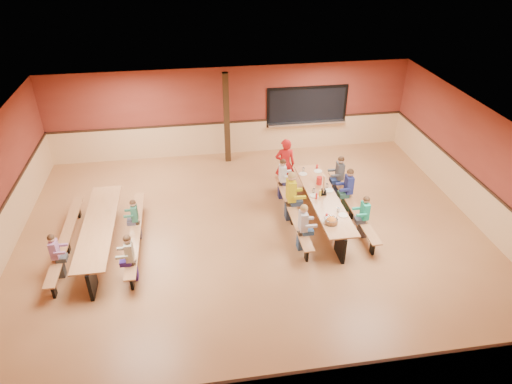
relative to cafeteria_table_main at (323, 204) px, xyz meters
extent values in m
plane|color=#9F663C|center=(-1.94, -0.47, -0.53)|extent=(12.00, 12.00, 0.00)
cube|color=maroon|center=(-1.94, 4.53, 0.97)|extent=(12.00, 0.04, 3.00)
cube|color=maroon|center=(-1.94, -5.47, 0.97)|extent=(12.00, 0.04, 3.00)
cube|color=maroon|center=(4.06, -0.47, 0.97)|extent=(0.04, 10.00, 3.00)
cube|color=white|center=(-1.94, -0.47, 2.47)|extent=(12.00, 10.00, 0.04)
cube|color=black|center=(0.66, 4.50, 1.02)|extent=(2.60, 0.06, 1.20)
cube|color=silver|center=(0.66, 4.41, 0.45)|extent=(2.70, 0.28, 0.06)
cube|color=black|center=(-2.14, 3.93, 0.97)|extent=(0.18, 0.18, 3.00)
cube|color=#B37647|center=(0.00, 0.00, 0.19)|extent=(0.75, 3.60, 0.04)
cube|color=black|center=(0.00, -1.55, -0.18)|extent=(0.08, 0.60, 0.70)
cube|color=black|center=(0.00, 1.55, -0.18)|extent=(0.08, 0.60, 0.70)
cube|color=#B37647|center=(-0.83, 0.00, -0.09)|extent=(0.26, 3.60, 0.04)
cube|color=black|center=(-0.83, 0.00, -0.32)|extent=(0.06, 0.18, 0.41)
cube|color=#B37647|center=(0.82, 0.00, -0.09)|extent=(0.26, 3.60, 0.04)
cube|color=black|center=(0.82, 0.00, -0.32)|extent=(0.06, 0.18, 0.41)
cube|color=#B37647|center=(-5.70, -0.34, 0.19)|extent=(0.75, 3.60, 0.04)
cube|color=black|center=(-5.70, -1.89, -0.18)|extent=(0.08, 0.60, 0.70)
cube|color=black|center=(-5.70, 1.21, -0.18)|extent=(0.08, 0.60, 0.70)
cube|color=#B37647|center=(-6.52, -0.34, -0.09)|extent=(0.26, 3.60, 0.04)
cube|color=black|center=(-6.52, -0.34, -0.32)|extent=(0.06, 0.18, 0.41)
cube|color=#B37647|center=(-4.87, -0.34, -0.09)|extent=(0.26, 3.60, 0.04)
cube|color=black|center=(-4.87, -0.34, -0.32)|extent=(0.06, 0.18, 0.41)
imported|color=red|center=(-0.65, 1.83, 0.29)|extent=(0.62, 0.43, 1.62)
cylinder|color=red|center=(0.06, 0.68, 0.32)|extent=(0.16, 0.16, 0.22)
cube|color=black|center=(0.05, 0.18, 0.28)|extent=(0.10, 0.14, 0.13)
cylinder|color=yellow|center=(-0.08, 0.07, 0.30)|extent=(0.06, 0.06, 0.17)
cylinder|color=#B2140F|center=(-0.21, -0.05, 0.30)|extent=(0.06, 0.06, 0.17)
cube|color=black|center=(0.02, 0.14, 0.24)|extent=(0.16, 0.16, 0.06)
cube|color=#B37647|center=(0.02, 0.14, 0.52)|extent=(0.02, 0.09, 0.50)
camera|label=1|loc=(-3.34, -9.78, 6.57)|focal=32.00mm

